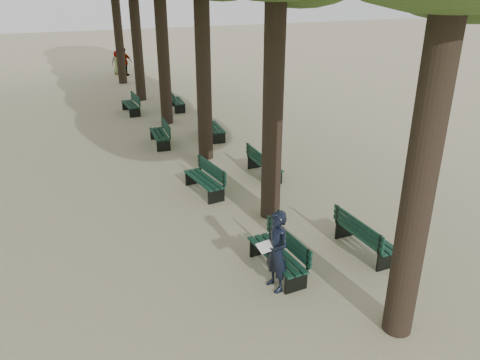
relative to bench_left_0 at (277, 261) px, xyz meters
name	(u,v)px	position (x,y,z in m)	size (l,w,h in m)	color
ground	(273,289)	(-0.37, -0.53, -0.27)	(120.00, 120.00, 0.00)	tan
bench_left_0	(277,261)	(0.00, 0.00, 0.00)	(0.62, 1.82, 0.92)	black
bench_left_1	(204,185)	(0.00, 4.59, 0.00)	(0.76, 1.85, 0.92)	black
bench_left_2	(160,138)	(0.00, 9.56, 0.00)	(0.74, 1.85, 0.92)	black
bench_left_3	(131,108)	(0.00, 14.82, 0.00)	(0.60, 1.81, 0.92)	black
bench_right_0	(365,242)	(2.27, -0.13, 0.00)	(0.57, 1.80, 0.92)	black
bench_right_1	(264,168)	(2.27, 5.04, 0.00)	(0.66, 1.83, 0.92)	black
bench_right_2	(214,131)	(2.27, 9.55, 0.00)	(0.79, 1.86, 0.92)	black
bench_right_3	(177,104)	(2.27, 14.61, 0.00)	(0.79, 1.86, 0.92)	black
man_with_map	(276,251)	(-0.30, -0.51, 0.61)	(0.65, 0.74, 1.77)	black
pedestrian_d	(117,63)	(1.44, 25.66, 0.53)	(0.78, 0.32, 1.61)	#262628
pedestrian_c	(125,62)	(1.81, 24.91, 0.66)	(1.09, 0.37, 1.86)	#262628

